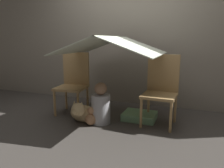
% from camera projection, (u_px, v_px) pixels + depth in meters
% --- Properties ---
extents(ground_plane, '(8.80, 8.80, 0.00)m').
position_uv_depth(ground_plane, '(107.00, 123.00, 3.06)').
color(ground_plane, '#47423D').
extents(wall_back, '(7.00, 0.05, 2.50)m').
position_uv_depth(wall_back, '(130.00, 33.00, 3.81)').
color(wall_back, gray).
rests_on(wall_back, ground_plane).
extents(chair_left, '(0.48, 0.48, 0.95)m').
position_uv_depth(chair_left, '(73.00, 81.00, 3.44)').
color(chair_left, tan).
rests_on(chair_left, ground_plane).
extents(chair_right, '(0.46, 0.46, 0.95)m').
position_uv_depth(chair_right, '(161.00, 88.00, 2.97)').
color(chair_right, tan).
rests_on(chair_right, ground_plane).
extents(sheet_canopy, '(1.35, 1.21, 0.25)m').
position_uv_depth(sheet_canopy, '(112.00, 45.00, 3.01)').
color(sheet_canopy, silver).
extents(person_front, '(0.26, 0.26, 0.58)m').
position_uv_depth(person_front, '(101.00, 106.00, 3.00)').
color(person_front, '#B2B2B7').
rests_on(person_front, ground_plane).
extents(dog, '(0.43, 0.38, 0.35)m').
position_uv_depth(dog, '(82.00, 113.00, 3.01)').
color(dog, tan).
rests_on(dog, ground_plane).
extents(floor_cushion, '(0.47, 0.37, 0.10)m').
position_uv_depth(floor_cushion, '(140.00, 116.00, 3.18)').
color(floor_cushion, '#7FB27F').
rests_on(floor_cushion, ground_plane).
extents(plush_toy, '(0.16, 0.16, 0.25)m').
position_uv_depth(plush_toy, '(91.00, 118.00, 2.96)').
color(plush_toy, tan).
rests_on(plush_toy, ground_plane).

